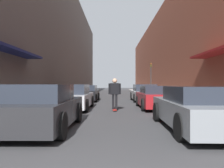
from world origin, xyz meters
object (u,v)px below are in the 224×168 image
Objects in this scene: parked_car_left_1 at (72,97)px; skateboarder at (115,91)px; parked_car_right_1 at (156,97)px; parked_car_right_0 at (198,108)px; parked_car_right_2 at (144,93)px; parked_car_left_2 at (87,93)px; traffic_light at (151,75)px; parked_car_left_0 at (41,108)px.

skateboarder reaches higher than parked_car_left_1.
parked_car_left_1 is at bearing -175.18° from parked_car_right_1.
parked_car_right_2 is (-0.10, 10.91, 0.01)m from parked_car_right_0.
parked_car_right_0 is at bearing -88.45° from parked_car_right_1.
parked_car_left_2 is 8.86m from traffic_light.
parked_car_left_2 is at bearing 90.04° from parked_car_left_0.
parked_car_right_1 is 2.53× the size of skateboarder.
parked_car_right_1 is at bearing 24.66° from skateboarder.
parked_car_left_0 is 4.74m from parked_car_right_0.
parked_car_right_0 is at bearing -95.08° from traffic_light.
parked_car_right_0 is (4.75, -11.15, 0.02)m from parked_car_left_2.
traffic_light reaches higher than parked_car_left_2.
parked_car_left_1 is (-0.09, 5.33, -0.01)m from parked_car_left_0.
parked_car_right_0 is 2.78× the size of skateboarder.
parked_car_left_0 reaches higher than parked_car_left_1.
parked_car_right_0 is 1.30× the size of traffic_light.
parked_car_right_0 is at bearing -61.62° from skateboarder.
skateboarder is at bearing 118.38° from parked_car_right_0.
traffic_light is at bearing 81.68° from parked_car_right_1.
parked_car_left_0 is at bearing -110.01° from traffic_light.
parked_car_right_1 is at bearing -90.58° from parked_car_right_2.
parked_car_left_0 is 7.34m from parked_car_right_1.
parked_car_right_2 is at bearing 67.03° from parked_car_left_0.
parked_car_right_1 is at bearing -98.32° from traffic_light.
skateboarder reaches higher than parked_car_right_1.
parked_car_left_0 reaches higher than parked_car_right_2.
parked_car_right_1 is (4.68, 0.39, -0.03)m from parked_car_left_1.
parked_car_right_2 reaches higher than parked_car_right_1.
parked_car_left_0 is 5.18m from skateboarder.
parked_car_left_0 is 0.98× the size of parked_car_right_1.
parked_car_right_1 is (4.60, -5.47, -0.00)m from parked_car_left_2.
parked_car_right_2 reaches higher than parked_car_left_2.
parked_car_left_1 is 7.34m from parked_car_right_2.
traffic_light is at bearing 75.44° from parked_car_right_2.
parked_car_right_2 is 6.68m from traffic_light.
parked_car_right_2 is at bearing 69.20° from skateboarder.
traffic_light reaches higher than parked_car_right_1.
parked_car_left_0 is at bearing -179.53° from parked_car_right_0.
parked_car_right_1 is 11.73m from traffic_light.
traffic_light is (6.35, 11.88, 1.66)m from parked_car_left_1.
parked_car_left_1 reaches higher than parked_car_right_1.
parked_car_left_0 is at bearing -128.70° from parked_car_right_1.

